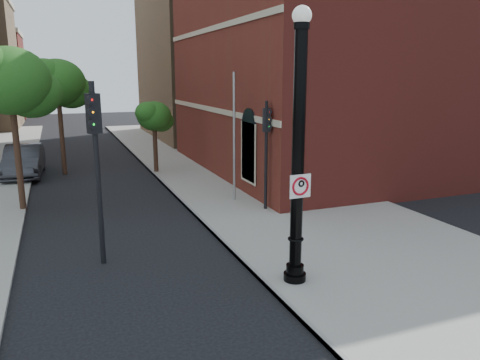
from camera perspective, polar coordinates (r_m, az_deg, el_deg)
name	(u,v)px	position (r m, az deg, el deg)	size (l,w,h in m)	color
ground	(197,315)	(10.95, -5.23, -16.09)	(120.00, 120.00, 0.00)	black
sidewalk_right	(261,189)	(21.71, 2.58, -1.16)	(8.00, 60.00, 0.12)	gray
curb_edge	(178,197)	(20.47, -7.58, -2.10)	(0.10, 60.00, 0.14)	gray
brick_wall_building	(390,57)	(29.78, 17.79, 14.05)	(22.30, 16.30, 12.50)	maroon
bg_building_tan_b	(273,55)	(43.46, 4.08, 14.99)	(22.00, 14.00, 14.00)	olive
lamppost	(298,164)	(11.43, 7.06, 1.90)	(0.58, 0.58, 6.81)	black
no_parking_sign	(300,186)	(11.38, 7.36, -0.73)	(0.58, 0.09, 0.58)	white
parked_car	(24,161)	(27.15, -24.84, 2.13)	(1.75, 5.01, 1.65)	#2C2C31
traffic_signal_left	(95,144)	(13.25, -17.22, 4.23)	(0.40, 0.45, 5.11)	black
traffic_signal_right	(266,138)	(17.88, 3.24, 5.11)	(0.32, 0.37, 4.31)	black
utility_pole	(234,139)	(19.26, -0.72, 5.03)	(0.11, 0.11, 5.38)	#999999
street_tree_a	(11,83)	(19.72, -26.11, 10.62)	(3.50, 3.16, 6.30)	black
street_tree_b	(58,84)	(26.57, -21.28, 10.89)	(3.38, 3.05, 6.08)	black
street_tree_c	(154,117)	(25.52, -10.38, 7.56)	(2.16, 1.95, 3.90)	black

